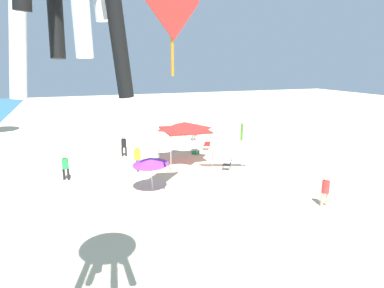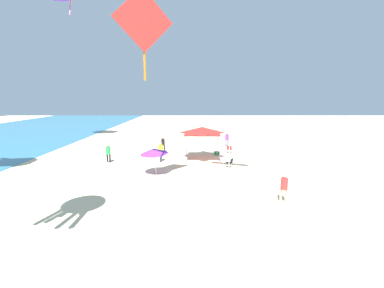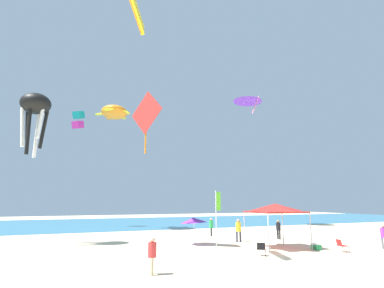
{
  "view_description": "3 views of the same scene",
  "coord_description": "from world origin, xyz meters",
  "px_view_note": "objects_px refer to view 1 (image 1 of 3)",
  "views": [
    {
      "loc": [
        -22.05,
        9.81,
        7.46
      ],
      "look_at": [
        0.56,
        1.45,
        1.68
      ],
      "focal_mm": 31.84,
      "sensor_mm": 36.0,
      "label": 1
    },
    {
      "loc": [
        -22.99,
        2.57,
        5.97
      ],
      "look_at": [
        1.87,
        2.56,
        1.47
      ],
      "focal_mm": 24.75,
      "sensor_mm": 36.0,
      "label": 2
    },
    {
      "loc": [
        -12.29,
        -16.59,
        3.28
      ],
      "look_at": [
        -2.76,
        6.96,
        8.26
      ],
      "focal_mm": 27.53,
      "sensor_mm": 36.0,
      "label": 3
    }
  ],
  "objects_px": {
    "folding_chair_facing_ocean": "(207,145)",
    "cooler_box": "(195,152)",
    "canopy_tent": "(185,126)",
    "person_near_umbrella": "(124,145)",
    "person_far_stroller": "(194,131)",
    "kite_diamond_red": "(172,2)",
    "person_watching_sky": "(137,156)",
    "person_by_tent": "(325,189)",
    "folding_chair_near_cooler": "(228,164)",
    "person_kite_handler": "(65,165)",
    "beach_umbrella": "(150,161)",
    "banner_flag": "(242,147)"
  },
  "relations": [
    {
      "from": "beach_umbrella",
      "to": "person_near_umbrella",
      "type": "height_order",
      "value": "beach_umbrella"
    },
    {
      "from": "person_near_umbrella",
      "to": "person_watching_sky",
      "type": "bearing_deg",
      "value": -82.73
    },
    {
      "from": "person_kite_handler",
      "to": "kite_diamond_red",
      "type": "relative_size",
      "value": 0.34
    },
    {
      "from": "beach_umbrella",
      "to": "person_watching_sky",
      "type": "bearing_deg",
      "value": -0.17
    },
    {
      "from": "banner_flag",
      "to": "person_near_umbrella",
      "type": "xyz_separation_m",
      "value": [
        9.06,
        5.87,
        -1.4
      ]
    },
    {
      "from": "folding_chair_near_cooler",
      "to": "person_near_umbrella",
      "type": "distance_m",
      "value": 8.94
    },
    {
      "from": "person_watching_sky",
      "to": "cooler_box",
      "type": "bearing_deg",
      "value": 119.78
    },
    {
      "from": "folding_chair_near_cooler",
      "to": "person_near_umbrella",
      "type": "height_order",
      "value": "person_near_umbrella"
    },
    {
      "from": "beach_umbrella",
      "to": "kite_diamond_red",
      "type": "bearing_deg",
      "value": -177.4
    },
    {
      "from": "person_by_tent",
      "to": "person_near_umbrella",
      "type": "xyz_separation_m",
      "value": [
        13.69,
        8.37,
        -0.0
      ]
    },
    {
      "from": "folding_chair_near_cooler",
      "to": "cooler_box",
      "type": "relative_size",
      "value": 1.24
    },
    {
      "from": "person_kite_handler",
      "to": "kite_diamond_red",
      "type": "distance_m",
      "value": 12.91
    },
    {
      "from": "folding_chair_near_cooler",
      "to": "banner_flag",
      "type": "relative_size",
      "value": 0.21
    },
    {
      "from": "cooler_box",
      "to": "person_near_umbrella",
      "type": "relative_size",
      "value": 0.4
    },
    {
      "from": "beach_umbrella",
      "to": "cooler_box",
      "type": "relative_size",
      "value": 3.29
    },
    {
      "from": "folding_chair_near_cooler",
      "to": "person_far_stroller",
      "type": "distance_m",
      "value": 9.7
    },
    {
      "from": "banner_flag",
      "to": "kite_diamond_red",
      "type": "distance_m",
      "value": 9.9
    },
    {
      "from": "person_near_umbrella",
      "to": "kite_diamond_red",
      "type": "distance_m",
      "value": 15.28
    },
    {
      "from": "banner_flag",
      "to": "person_far_stroller",
      "type": "height_order",
      "value": "banner_flag"
    },
    {
      "from": "canopy_tent",
      "to": "person_kite_handler",
      "type": "distance_m",
      "value": 8.84
    },
    {
      "from": "canopy_tent",
      "to": "kite_diamond_red",
      "type": "xyz_separation_m",
      "value": [
        -8.98,
        3.67,
        7.16
      ]
    },
    {
      "from": "person_far_stroller",
      "to": "kite_diamond_red",
      "type": "height_order",
      "value": "kite_diamond_red"
    },
    {
      "from": "cooler_box",
      "to": "person_watching_sky",
      "type": "bearing_deg",
      "value": 117.9
    },
    {
      "from": "canopy_tent",
      "to": "person_near_umbrella",
      "type": "bearing_deg",
      "value": 50.51
    },
    {
      "from": "beach_umbrella",
      "to": "person_far_stroller",
      "type": "bearing_deg",
      "value": -31.41
    },
    {
      "from": "person_watching_sky",
      "to": "person_near_umbrella",
      "type": "xyz_separation_m",
      "value": [
        4.25,
        0.25,
        -0.1
      ]
    },
    {
      "from": "canopy_tent",
      "to": "person_by_tent",
      "type": "height_order",
      "value": "canopy_tent"
    },
    {
      "from": "person_watching_sky",
      "to": "person_by_tent",
      "type": "relative_size",
      "value": 1.11
    },
    {
      "from": "cooler_box",
      "to": "person_kite_handler",
      "type": "relative_size",
      "value": 0.39
    },
    {
      "from": "folding_chair_near_cooler",
      "to": "kite_diamond_red",
      "type": "distance_m",
      "value": 12.71
    },
    {
      "from": "canopy_tent",
      "to": "beach_umbrella",
      "type": "bearing_deg",
      "value": 141.97
    },
    {
      "from": "folding_chair_near_cooler",
      "to": "folding_chair_facing_ocean",
      "type": "relative_size",
      "value": 1.0
    },
    {
      "from": "banner_flag",
      "to": "person_kite_handler",
      "type": "bearing_deg",
      "value": 66.14
    },
    {
      "from": "cooler_box",
      "to": "person_near_umbrella",
      "type": "xyz_separation_m",
      "value": [
        1.36,
        5.71,
        0.78
      ]
    },
    {
      "from": "folding_chair_near_cooler",
      "to": "banner_flag",
      "type": "xyz_separation_m",
      "value": [
        -2.77,
        0.46,
        1.9
      ]
    },
    {
      "from": "folding_chair_near_cooler",
      "to": "person_watching_sky",
      "type": "bearing_deg",
      "value": -74.76
    },
    {
      "from": "cooler_box",
      "to": "person_near_umbrella",
      "type": "bearing_deg",
      "value": 76.65
    },
    {
      "from": "canopy_tent",
      "to": "banner_flag",
      "type": "relative_size",
      "value": 0.92
    },
    {
      "from": "person_far_stroller",
      "to": "person_near_umbrella",
      "type": "bearing_deg",
      "value": 3.84
    },
    {
      "from": "canopy_tent",
      "to": "folding_chair_facing_ocean",
      "type": "relative_size",
      "value": 4.46
    },
    {
      "from": "person_far_stroller",
      "to": "person_watching_sky",
      "type": "xyz_separation_m",
      "value": [
        -7.59,
        7.09,
        0.08
      ]
    },
    {
      "from": "cooler_box",
      "to": "banner_flag",
      "type": "height_order",
      "value": "banner_flag"
    },
    {
      "from": "canopy_tent",
      "to": "person_near_umbrella",
      "type": "relative_size",
      "value": 2.19
    },
    {
      "from": "folding_chair_facing_ocean",
      "to": "cooler_box",
      "type": "distance_m",
      "value": 1.65
    },
    {
      "from": "folding_chair_facing_ocean",
      "to": "person_kite_handler",
      "type": "xyz_separation_m",
      "value": [
        -3.98,
        11.6,
        0.52
      ]
    },
    {
      "from": "folding_chair_facing_ocean",
      "to": "person_kite_handler",
      "type": "relative_size",
      "value": 0.48
    },
    {
      "from": "person_far_stroller",
      "to": "kite_diamond_red",
      "type": "bearing_deg",
      "value": 45.57
    },
    {
      "from": "person_far_stroller",
      "to": "kite_diamond_red",
      "type": "relative_size",
      "value": 0.34
    },
    {
      "from": "person_by_tent",
      "to": "person_watching_sky",
      "type": "bearing_deg",
      "value": 141.32
    },
    {
      "from": "canopy_tent",
      "to": "person_far_stroller",
      "type": "distance_m",
      "value": 7.67
    }
  ]
}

